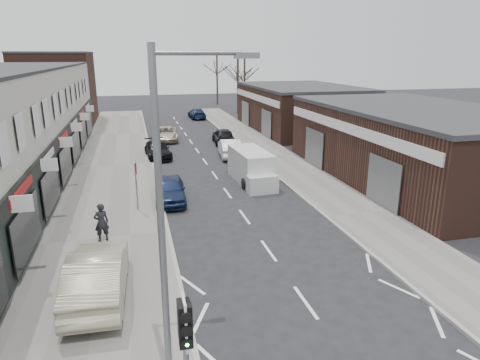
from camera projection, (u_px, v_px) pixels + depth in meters
ground at (332, 340)px, 12.31m from camera, size 160.00×160.00×0.00m
pavement_left at (114, 166)px, 31.18m from camera, size 5.50×64.00×0.12m
pavement_right at (276, 157)px, 34.10m from camera, size 3.50×64.00×0.12m
brick_block_far at (57, 89)px, 49.90m from camera, size 8.00×10.00×8.00m
right_unit_near at (416, 145)px, 27.61m from camera, size 10.00×18.00×4.50m
right_unit_far at (300, 109)px, 46.22m from camera, size 10.00×16.00×4.50m
tree_far_a at (238, 114)px, 59.07m from camera, size 3.60×3.60×8.00m
tree_far_b at (244, 108)px, 65.23m from camera, size 3.60×3.60×7.50m
tree_far_c at (218, 104)px, 70.12m from camera, size 3.60×3.60×8.50m
traffic_light at (185, 334)px, 8.72m from camera, size 0.28×0.60×3.10m
street_lamp at (169, 213)px, 9.20m from camera, size 2.23×0.22×8.00m
warning_sign at (136, 171)px, 21.65m from camera, size 0.12×0.80×2.70m
white_van at (251, 167)px, 27.28m from camera, size 2.06×5.34×2.05m
sedan_on_pavement at (97, 274)px, 14.06m from camera, size 1.94×5.06×1.65m
pedestrian at (101, 222)px, 18.31m from camera, size 0.71×0.56×1.71m
parked_car_left_a at (170, 190)px, 23.69m from camera, size 1.90×4.17×1.39m
parked_car_left_b at (158, 150)px, 33.85m from camera, size 2.13×4.54×1.28m
parked_car_left_c at (166, 134)px, 40.53m from camera, size 2.43×4.82×1.31m
parked_car_right_a at (230, 148)px, 34.07m from camera, size 1.97×4.53×1.45m
parked_car_right_b at (223, 136)px, 39.11m from camera, size 1.99×4.38×1.46m
parked_car_right_c at (197, 113)px, 54.59m from camera, size 1.95×4.55×1.31m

